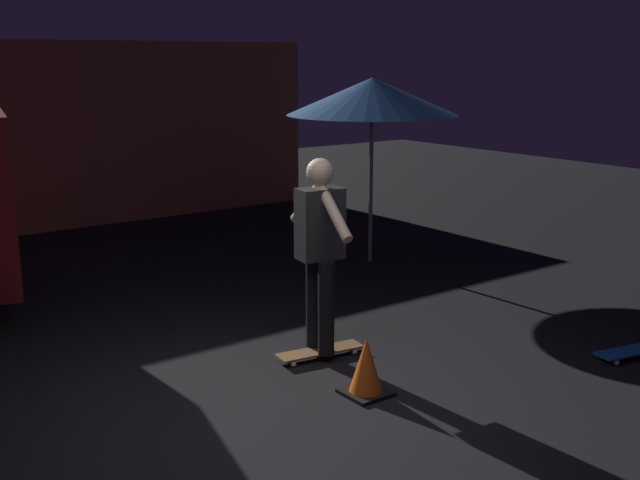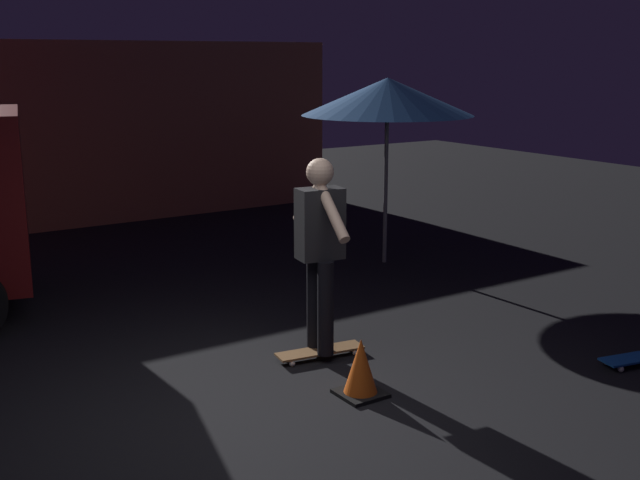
% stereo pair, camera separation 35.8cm
% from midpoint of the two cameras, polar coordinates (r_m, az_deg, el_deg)
% --- Properties ---
extents(ground_plane, '(28.00, 28.00, 0.00)m').
position_cam_midpoint_polar(ground_plane, '(5.65, -5.51, -13.73)').
color(ground_plane, black).
extents(patio_umbrella, '(2.10, 2.10, 2.30)m').
position_cam_midpoint_polar(patio_umbrella, '(9.71, 2.74, 10.36)').
color(patio_umbrella, slate).
rests_on(patio_umbrella, ground_plane).
extents(skateboard_ridden, '(0.80, 0.31, 0.07)m').
position_cam_midpoint_polar(skateboard_ridden, '(6.88, -1.50, -8.10)').
color(skateboard_ridden, olive).
rests_on(skateboard_ridden, ground_plane).
extents(skateboard_spare, '(0.80, 0.36, 0.07)m').
position_cam_midpoint_polar(skateboard_spare, '(7.36, 20.63, -7.54)').
color(skateboard_spare, '#1959B2').
rests_on(skateboard_spare, ground_plane).
extents(skater, '(0.41, 0.98, 1.67)m').
position_cam_midpoint_polar(skater, '(6.59, -1.56, -0.12)').
color(skater, black).
rests_on(skater, skateboard_ridden).
extents(traffic_cone, '(0.34, 0.34, 0.46)m').
position_cam_midpoint_polar(traffic_cone, '(6.12, 1.67, -9.33)').
color(traffic_cone, black).
rests_on(traffic_cone, ground_plane).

